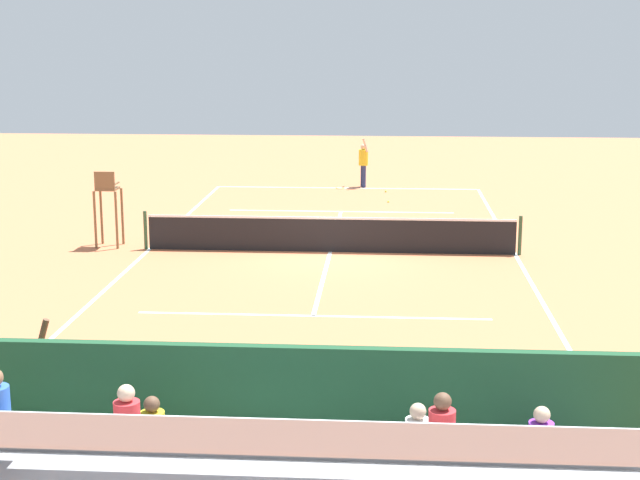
{
  "coord_description": "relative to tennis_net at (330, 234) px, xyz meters",
  "views": [
    {
      "loc": [
        -1.5,
        25.46,
        5.87
      ],
      "look_at": [
        0.0,
        4.0,
        1.2
      ],
      "focal_mm": 53.91,
      "sensor_mm": 36.0,
      "label": 1
    }
  ],
  "objects": [
    {
      "name": "ground_plane",
      "position": [
        0.0,
        0.0,
        -0.5
      ],
      "size": [
        60.0,
        60.0,
        0.0
      ],
      "primitive_type": "plane",
      "color": "#CC7047"
    },
    {
      "name": "court_line_markings",
      "position": [
        0.0,
        -0.04,
        -0.5
      ],
      "size": [
        10.1,
        22.2,
        0.01
      ],
      "color": "white",
      "rests_on": "ground"
    },
    {
      "name": "tennis_net",
      "position": [
        0.0,
        0.0,
        0.0
      ],
      "size": [
        10.3,
        0.1,
        1.07
      ],
      "color": "black",
      "rests_on": "ground"
    },
    {
      "name": "backdrop_wall",
      "position": [
        0.0,
        14.0,
        0.5
      ],
      "size": [
        18.0,
        0.16,
        2.0
      ],
      "primitive_type": "cube",
      "color": "#1E4C2D",
      "rests_on": "ground"
    },
    {
      "name": "bleacher_stand",
      "position": [
        0.18,
        15.34,
        0.46
      ],
      "size": [
        9.06,
        2.4,
        2.48
      ],
      "color": "#9EA0A5",
      "rests_on": "ground"
    },
    {
      "name": "umpire_chair",
      "position": [
        6.2,
        -0.24,
        0.81
      ],
      "size": [
        0.67,
        0.67,
        2.14
      ],
      "color": "brown",
      "rests_on": "ground"
    },
    {
      "name": "courtside_bench",
      "position": [
        -1.93,
        13.27,
        0.06
      ],
      "size": [
        1.8,
        0.4,
        0.93
      ],
      "color": "#234C2D",
      "rests_on": "ground"
    },
    {
      "name": "equipment_bag",
      "position": [
        -0.0,
        13.4,
        -0.32
      ],
      "size": [
        0.9,
        0.36,
        0.36
      ],
      "primitive_type": "cube",
      "color": "#B22D2D",
      "rests_on": "ground"
    },
    {
      "name": "tennis_player",
      "position": [
        -0.61,
        -11.3,
        0.51
      ],
      "size": [
        0.46,
        0.56,
        1.93
      ],
      "color": "navy",
      "rests_on": "ground"
    },
    {
      "name": "tennis_racket",
      "position": [
        0.28,
        -10.92,
        -0.49
      ],
      "size": [
        0.4,
        0.58,
        0.03
      ],
      "color": "black",
      "rests_on": "ground"
    },
    {
      "name": "tennis_ball_near",
      "position": [
        -1.58,
        -7.89,
        -0.47
      ],
      "size": [
        0.07,
        0.07,
        0.07
      ],
      "primitive_type": "sphere",
      "color": "#CCDB33",
      "rests_on": "ground"
    },
    {
      "name": "tennis_ball_far",
      "position": [
        -1.48,
        -10.13,
        -0.47
      ],
      "size": [
        0.07,
        0.07,
        0.07
      ],
      "primitive_type": "sphere",
      "color": "#CCDB33",
      "rests_on": "ground"
    },
    {
      "name": "line_judge",
      "position": [
        3.33,
        13.04,
        0.51
      ],
      "size": [
        0.36,
        0.53,
        1.93
      ],
      "color": "#232328",
      "rests_on": "ground"
    }
  ]
}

